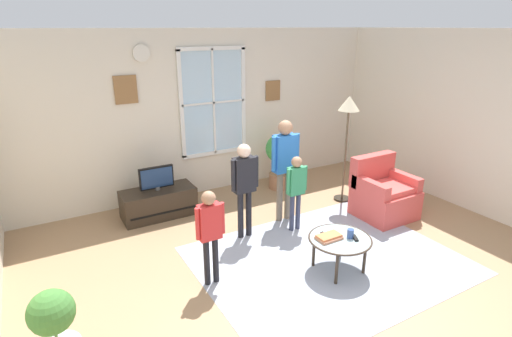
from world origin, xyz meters
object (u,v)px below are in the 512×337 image
at_px(person_red_shirt, 210,227).
at_px(potted_plant_by_window, 280,156).
at_px(person_blue_shirt, 285,159).
at_px(potted_plant_corner, 55,331).
at_px(coffee_table, 340,240).
at_px(remote_near_cup, 326,235).
at_px(cup, 351,234).
at_px(book_stack, 329,237).
at_px(person_green_shirt, 296,185).
at_px(tv_stand, 159,203).
at_px(floor_lamp, 348,114).
at_px(remote_near_books, 355,238).
at_px(person_black_shirt, 244,180).
at_px(armchair, 383,195).
at_px(television, 157,178).

relative_size(person_red_shirt, potted_plant_by_window, 1.14).
xyz_separation_m(person_blue_shirt, potted_plant_corner, (-3.07, -1.38, -0.53)).
height_order(coffee_table, remote_near_cup, remote_near_cup).
bearing_deg(cup, book_stack, 155.62).
bearing_deg(book_stack, person_blue_shirt, 78.06).
xyz_separation_m(person_red_shirt, person_green_shirt, (1.49, 0.56, -0.02)).
xyz_separation_m(book_stack, person_green_shirt, (0.25, 1.00, 0.23)).
bearing_deg(person_red_shirt, person_blue_shirt, 30.59).
distance_m(tv_stand, potted_plant_by_window, 2.17).
height_order(person_red_shirt, floor_lamp, floor_lamp).
bearing_deg(floor_lamp, cup, -129.26).
relative_size(person_red_shirt, person_green_shirt, 1.03).
distance_m(remote_near_books, potted_plant_corner, 3.05).
relative_size(remote_near_cup, person_green_shirt, 0.13).
relative_size(person_green_shirt, potted_plant_by_window, 1.11).
bearing_deg(floor_lamp, person_red_shirt, -159.52).
bearing_deg(coffee_table, floor_lamp, 47.57).
distance_m(coffee_table, person_black_shirt, 1.41).
bearing_deg(person_black_shirt, person_red_shirt, -137.45).
relative_size(remote_near_cup, potted_plant_corner, 0.19).
bearing_deg(person_blue_shirt, person_green_shirt, -96.34).
height_order(person_green_shirt, floor_lamp, floor_lamp).
relative_size(book_stack, person_red_shirt, 0.25).
height_order(tv_stand, remote_near_books, remote_near_books).
relative_size(potted_plant_by_window, floor_lamp, 0.57).
xyz_separation_m(cup, person_black_shirt, (-0.66, 1.28, 0.34)).
xyz_separation_m(book_stack, floor_lamp, (1.50, 1.46, 0.97)).
height_order(cup, remote_near_cup, cup).
distance_m(armchair, book_stack, 1.78).
relative_size(tv_stand, potted_plant_corner, 1.41).
height_order(armchair, person_red_shirt, person_red_shirt).
distance_m(book_stack, potted_plant_corner, 2.79).
bearing_deg(person_red_shirt, armchair, 5.90).
height_order(television, remote_near_cup, television).
relative_size(book_stack, floor_lamp, 0.16).
bearing_deg(potted_plant_corner, potted_plant_by_window, 33.39).
bearing_deg(floor_lamp, remote_near_cup, -136.89).
distance_m(armchair, person_blue_shirt, 1.59).
bearing_deg(cup, armchair, 30.80).
height_order(television, potted_plant_corner, television).
height_order(person_black_shirt, floor_lamp, floor_lamp).
distance_m(tv_stand, remote_near_books, 2.91).
distance_m(tv_stand, potted_plant_corner, 2.85).
bearing_deg(cup, remote_near_cup, 139.07).
bearing_deg(potted_plant_by_window, floor_lamp, -56.95).
relative_size(coffee_table, person_red_shirt, 0.66).
distance_m(television, person_green_shirt, 2.00).
xyz_separation_m(cup, remote_near_cup, (-0.20, 0.18, -0.04)).
xyz_separation_m(armchair, cup, (-1.40, -0.83, 0.13)).
xyz_separation_m(tv_stand, cup, (1.47, -2.44, 0.25)).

